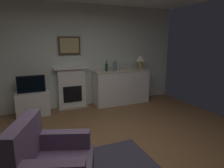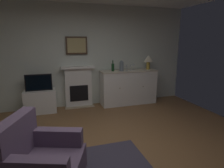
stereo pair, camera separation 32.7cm
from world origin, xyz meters
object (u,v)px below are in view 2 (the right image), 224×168
Objects in this scene: fireplace_unit at (78,87)px; vase_decorative at (122,66)px; framed_picture at (77,45)px; tv_set at (39,83)px; tv_cabinet at (40,101)px; wine_glass_right at (133,66)px; armchair at (41,162)px; sideboard_cabinet at (128,87)px; wine_glass_center at (131,66)px; wine_glass_left at (127,66)px; table_lamp at (148,60)px; wine_bottle at (113,67)px.

fireplace_unit is 3.91× the size of vase_decorative.
framed_picture is 1.33m from tv_set.
tv_cabinet is at bearing -170.55° from fireplace_unit.
wine_glass_right reaches higher than armchair.
sideboard_cabinet is 5.62× the size of vase_decorative.
fireplace_unit is 6.67× the size of wine_glass_center.
wine_glass_right is (1.52, -0.21, -0.56)m from framed_picture.
vase_decorative is 3.43m from armchair.
fireplace_unit is at bearing 170.28° from wine_glass_left.
armchair is at bearing -126.47° from vase_decorative.
vase_decorative is at bearing 53.53° from armchair.
tv_cabinet is (-2.12, 0.06, -0.81)m from vase_decorative.
table_lamp is at bearing -0.29° from tv_cabinet.
tv_cabinet is at bearing 178.48° from wine_glass_left.
wine_glass_left is (1.30, -0.27, -0.56)m from framed_picture.
wine_glass_left is at bearing -1.52° from tv_cabinet.
vase_decorative is at bearing 177.99° from wine_glass_center.
tv_cabinet is (-1.89, 0.03, -0.78)m from wine_bottle.
table_lamp is 2.98m from tv_set.
framed_picture reaches higher than wine_bottle.
tv_set is at bearing 179.86° from wine_bottle.
sideboard_cabinet is at bearing 1.58° from wine_bottle.
armchair is (-2.23, -2.75, -0.10)m from sideboard_cabinet.
tv_set is at bearing -90.00° from tv_cabinet.
vase_decorative is at bearing -13.41° from framed_picture.
tv_set reaches higher than armchair.
framed_picture is at bearing 168.35° from wine_glass_left.
wine_glass_center is at bearing 49.96° from armchair.
wine_glass_left is at bearing -9.72° from fireplace_unit.
armchair is at bearing -87.45° from tv_cabinet.
wine_bottle is at bearing -0.85° from tv_cabinet.
fireplace_unit is 1.42m from wine_glass_left.
sideboard_cabinet is at bearing -176.29° from wine_glass_right.
framed_picture reaches higher than wine_glass_right.
wine_glass_center is (0.50, -0.05, 0.01)m from wine_bottle.
fireplace_unit is at bearing 168.76° from vase_decorative.
fireplace_unit is 1.09m from framed_picture.
table_lamp is at bearing 0.70° from wine_bottle.
wine_glass_right is at bearing 2.08° from wine_bottle.
tv_set is (-2.38, 0.05, -0.31)m from wine_glass_center.
armchair is at bearing -122.78° from wine_bottle.
wine_glass_center is 0.22× the size of tv_cabinet.
tv_cabinet is at bearing 179.15° from wine_bottle.
sideboard_cabinet reaches higher than tv_cabinet.
wine_glass_right is 0.38m from vase_decorative.
armchair is at bearing -106.00° from framed_picture.
tv_set is at bearing 178.77° from wine_glass_center.
wine_bottle is 1.03× the size of vase_decorative.
framed_picture reaches higher than wine_glass_left.
tv_set is (-0.97, -0.23, -0.87)m from framed_picture.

